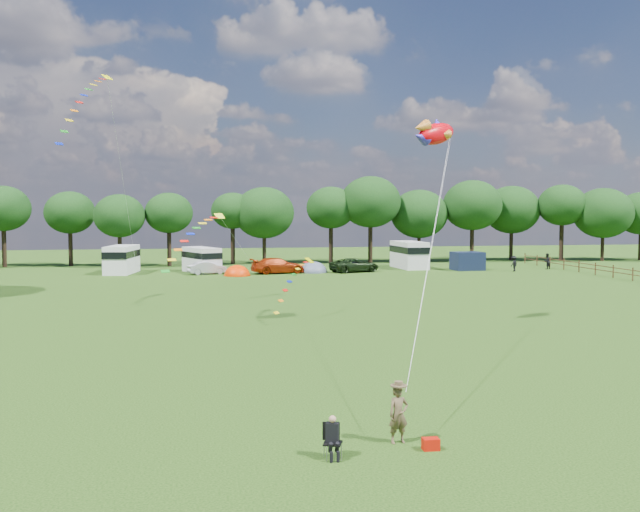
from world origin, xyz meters
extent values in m
plane|color=black|center=(0.00, 0.00, 0.00)|extent=(180.00, 180.00, 0.00)
cylinder|color=black|center=(-26.90, 55.70, 2.13)|extent=(0.49, 0.49, 4.25)
ellipsoid|color=black|center=(-26.90, 55.70, 6.45)|extent=(5.86, 5.86, 4.98)
cylinder|color=black|center=(-20.03, 56.31, 1.95)|extent=(0.47, 0.47, 3.90)
ellipsoid|color=black|center=(-20.03, 56.31, 6.00)|extent=(5.58, 5.58, 4.74)
cylinder|color=black|center=(-14.36, 53.27, 1.78)|extent=(0.44, 0.44, 3.56)
ellipsoid|color=black|center=(-14.36, 53.27, 5.64)|extent=(5.56, 5.56, 4.73)
cylinder|color=black|center=(-9.09, 54.23, 1.98)|extent=(0.47, 0.47, 3.95)
ellipsoid|color=black|center=(-9.09, 54.23, 5.95)|extent=(5.33, 5.33, 4.53)
cylinder|color=black|center=(-1.92, 56.03, 2.17)|extent=(0.50, 0.50, 4.33)
ellipsoid|color=black|center=(-1.92, 56.03, 6.19)|extent=(4.95, 4.95, 4.21)
cylinder|color=black|center=(1.70, 55.56, 1.66)|extent=(0.43, 0.43, 3.31)
ellipsoid|color=black|center=(1.70, 55.56, 5.95)|extent=(7.03, 7.03, 5.98)
cylinder|color=black|center=(9.66, 55.80, 2.18)|extent=(0.50, 0.50, 4.36)
ellipsoid|color=black|center=(9.66, 55.80, 6.56)|extent=(5.84, 5.84, 4.97)
cylinder|color=black|center=(14.25, 54.92, 2.27)|extent=(0.51, 0.51, 4.55)
ellipsoid|color=black|center=(14.25, 54.92, 7.23)|extent=(7.15, 7.15, 6.08)
cylinder|color=black|center=(20.49, 55.63, 1.61)|extent=(0.42, 0.42, 3.21)
ellipsoid|color=black|center=(20.49, 55.63, 5.80)|extent=(6.90, 6.90, 5.86)
cylinder|color=black|center=(26.98, 54.96, 2.09)|extent=(0.48, 0.48, 4.17)
ellipsoid|color=black|center=(26.98, 54.96, 6.86)|extent=(7.16, 7.16, 6.09)
cylinder|color=black|center=(32.97, 56.89, 1.83)|extent=(0.45, 0.45, 3.66)
ellipsoid|color=black|center=(32.97, 56.89, 6.31)|extent=(7.05, 7.05, 5.99)
cylinder|color=black|center=(38.41, 54.37, 2.32)|extent=(0.52, 0.52, 4.65)
ellipsoid|color=black|center=(38.41, 54.37, 6.88)|extent=(5.96, 5.96, 5.06)
cylinder|color=black|center=(43.16, 53.04, 1.59)|extent=(0.42, 0.42, 3.19)
ellipsoid|color=black|center=(43.16, 53.04, 5.89)|extent=(7.23, 7.23, 6.14)
cylinder|color=black|center=(48.55, 53.44, 1.76)|extent=(0.44, 0.44, 3.52)
cylinder|color=#472D19|center=(32.00, 30.00, 0.60)|extent=(0.12, 0.12, 1.20)
cylinder|color=#472D19|center=(32.00, 33.00, 0.60)|extent=(0.12, 0.12, 1.20)
cylinder|color=#472D19|center=(32.00, 31.50, 0.95)|extent=(0.08, 3.00, 0.08)
cylinder|color=#472D19|center=(32.00, 31.50, 0.55)|extent=(0.08, 3.00, 0.08)
cylinder|color=#472D19|center=(32.00, 36.00, 0.60)|extent=(0.12, 0.12, 1.20)
cylinder|color=#472D19|center=(32.00, 34.50, 0.95)|extent=(0.08, 3.00, 0.08)
cylinder|color=#472D19|center=(32.00, 34.50, 0.55)|extent=(0.08, 3.00, 0.08)
cylinder|color=#472D19|center=(32.00, 39.00, 0.60)|extent=(0.12, 0.12, 1.20)
cylinder|color=#472D19|center=(32.00, 37.50, 0.95)|extent=(0.08, 3.00, 0.08)
cylinder|color=#472D19|center=(32.00, 37.50, 0.55)|extent=(0.08, 3.00, 0.08)
cylinder|color=#472D19|center=(32.00, 42.00, 0.60)|extent=(0.12, 0.12, 1.20)
cylinder|color=#472D19|center=(32.00, 40.50, 0.95)|extent=(0.08, 3.00, 0.08)
cylinder|color=#472D19|center=(32.00, 40.50, 0.55)|extent=(0.08, 3.00, 0.08)
cylinder|color=#472D19|center=(32.00, 45.00, 0.60)|extent=(0.12, 0.12, 1.20)
cylinder|color=#472D19|center=(32.00, 43.50, 0.95)|extent=(0.08, 3.00, 0.08)
cylinder|color=#472D19|center=(32.00, 43.50, 0.55)|extent=(0.08, 3.00, 0.08)
cylinder|color=#472D19|center=(32.00, 48.00, 0.60)|extent=(0.12, 0.12, 1.20)
cylinder|color=#472D19|center=(32.00, 46.50, 0.95)|extent=(0.08, 3.00, 0.08)
cylinder|color=#472D19|center=(32.00, 46.50, 0.55)|extent=(0.08, 3.00, 0.08)
cylinder|color=#472D19|center=(32.00, 51.00, 0.60)|extent=(0.12, 0.12, 1.20)
cylinder|color=#472D19|center=(32.00, 49.50, 0.95)|extent=(0.08, 3.00, 0.08)
cylinder|color=#472D19|center=(32.00, 49.50, 0.55)|extent=(0.08, 3.00, 0.08)
imported|color=#9EA0A6|center=(-5.09, 43.14, 0.62)|extent=(3.77, 2.27, 1.25)
imported|color=#932707|center=(1.84, 42.87, 0.77)|extent=(5.50, 3.19, 1.55)
imported|color=black|center=(9.70, 43.12, 0.71)|extent=(5.66, 3.76, 1.42)
cube|color=white|center=(-13.42, 45.67, 1.37)|extent=(3.17, 5.80, 2.75)
cube|color=black|center=(-13.42, 45.67, 1.93)|extent=(3.24, 5.91, 0.65)
cylinder|color=black|center=(-13.69, 43.96, 0.39)|extent=(0.81, 0.40, 0.77)
cylinder|color=black|center=(-13.15, 47.38, 0.39)|extent=(0.81, 0.40, 0.77)
cube|color=silver|center=(-5.60, 45.40, 1.26)|extent=(3.99, 5.47, 2.51)
cube|color=black|center=(-5.60, 45.40, 1.77)|extent=(4.07, 5.58, 0.60)
cylinder|color=black|center=(-4.96, 43.95, 0.35)|extent=(0.75, 0.52, 0.71)
cylinder|color=black|center=(-6.24, 46.85, 0.35)|extent=(0.75, 0.52, 0.71)
cube|color=silver|center=(16.55, 46.74, 1.45)|extent=(2.78, 5.91, 2.89)
cube|color=black|center=(16.55, 46.74, 2.04)|extent=(2.83, 6.03, 0.69)
cylinder|color=black|center=(16.65, 44.93, 0.41)|extent=(0.83, 0.34, 0.81)
cylinder|color=black|center=(16.45, 48.56, 0.41)|extent=(0.83, 0.34, 0.81)
ellipsoid|color=#F33000|center=(-2.28, 41.19, 0.02)|extent=(2.44, 2.81, 2.01)
cylinder|color=#F33000|center=(-2.28, 41.19, 0.04)|extent=(2.56, 2.56, 0.08)
ellipsoid|color=#4C566B|center=(5.49, 43.49, 0.02)|extent=(2.78, 3.20, 2.17)
cylinder|color=#4C566B|center=(5.49, 43.49, 0.04)|extent=(2.92, 2.92, 0.08)
cube|color=black|center=(21.84, 43.38, 0.95)|extent=(3.14, 2.59, 1.90)
imported|color=brown|center=(-0.78, -8.82, 0.78)|extent=(0.61, 0.45, 1.56)
cylinder|color=#99999E|center=(-2.95, -9.90, 0.20)|extent=(0.02, 0.02, 0.40)
cylinder|color=#99999E|center=(-2.57, -9.90, 0.20)|extent=(0.02, 0.02, 0.40)
cylinder|color=#99999E|center=(-2.95, -9.52, 0.20)|extent=(0.02, 0.02, 0.40)
cylinder|color=#99999E|center=(-2.57, -9.52, 0.20)|extent=(0.02, 0.02, 0.40)
cube|color=black|center=(-2.76, -9.71, 0.40)|extent=(0.57, 0.56, 0.04)
cube|color=black|center=(-2.76, -9.50, 0.65)|extent=(0.43, 0.20, 0.47)
cube|color=black|center=(-2.76, -9.68, 0.67)|extent=(0.38, 0.31, 0.50)
sphere|color=tan|center=(-2.76, -9.69, 1.02)|extent=(0.19, 0.19, 0.19)
cube|color=#B71005|center=(-0.09, -9.51, 0.16)|extent=(0.44, 0.30, 0.31)
ellipsoid|color=red|center=(6.57, 9.59, 10.37)|extent=(3.00, 2.40, 1.65)
ellipsoid|color=#FFAC28|center=(6.57, 9.59, 10.24)|extent=(1.87, 1.49, 0.90)
cone|color=orange|center=(5.51, 8.94, 10.63)|extent=(1.24, 1.14, 0.87)
cone|color=#3425BF|center=(5.51, 8.94, 10.11)|extent=(1.24, 1.14, 0.87)
cone|color=#3425BF|center=(6.65, 9.63, 10.90)|extent=(0.90, 0.94, 0.74)
sphere|color=white|center=(7.26, 10.36, 10.52)|extent=(0.28, 0.28, 0.28)
sphere|color=black|center=(7.30, 10.43, 10.52)|extent=(0.14, 0.14, 0.14)
cube|color=#FFF905|center=(-12.63, 29.49, 16.34)|extent=(0.87, 0.88, 0.41)
cube|color=red|center=(-12.90, 29.00, 16.11)|extent=(0.59, 0.62, 0.12)
cube|color=orange|center=(-13.17, 28.50, 15.85)|extent=(0.59, 0.62, 0.13)
cube|color=yellow|center=(-13.44, 28.01, 15.50)|extent=(0.58, 0.62, 0.14)
cube|color=#198C1E|center=(-13.71, 27.51, 15.08)|extent=(0.58, 0.61, 0.15)
cube|color=#0C1EB2|center=(-13.98, 27.02, 14.57)|extent=(0.58, 0.61, 0.16)
cube|color=red|center=(-14.25, 26.52, 13.99)|extent=(0.57, 0.61, 0.17)
cube|color=orange|center=(-14.52, 26.03, 13.32)|extent=(0.57, 0.60, 0.18)
cube|color=yellow|center=(-14.79, 25.53, 12.58)|extent=(0.56, 0.60, 0.19)
cube|color=#198C1E|center=(-15.06, 25.04, 11.75)|extent=(0.56, 0.59, 0.19)
cube|color=#0C1EB2|center=(-15.33, 24.54, 10.85)|extent=(0.55, 0.59, 0.20)
cube|color=#F5FF24|center=(-4.47, 23.89, 5.87)|extent=(0.79, 0.73, 0.39)
cube|color=red|center=(-4.88, 23.44, 5.77)|extent=(0.62, 0.43, 0.11)
cube|color=orange|center=(-5.28, 22.99, 5.62)|extent=(0.62, 0.43, 0.12)
cube|color=yellow|center=(-5.69, 22.54, 5.39)|extent=(0.62, 0.43, 0.13)
cube|color=#198C1E|center=(-6.09, 22.09, 5.08)|extent=(0.61, 0.42, 0.14)
cube|color=#0C1EB2|center=(-6.50, 21.64, 4.69)|extent=(0.61, 0.42, 0.15)
cube|color=red|center=(-6.90, 21.19, 4.23)|extent=(0.61, 0.41, 0.16)
cube|color=orange|center=(-7.31, 20.74, 3.68)|extent=(0.61, 0.41, 0.17)
cube|color=yellow|center=(-7.71, 20.29, 3.05)|extent=(0.61, 0.40, 0.17)
cube|color=#198C1E|center=(-8.12, 19.84, 2.34)|extent=(0.60, 0.40, 0.18)
cube|color=#D8D500|center=(0.67, 15.55, 3.24)|extent=(0.65, 0.67, 0.31)
cube|color=red|center=(0.35, 15.01, 3.17)|extent=(0.41, 0.49, 0.09)
cube|color=orange|center=(0.04, 14.47, 3.06)|extent=(0.41, 0.49, 0.10)
cube|color=yellow|center=(-0.28, 13.93, 2.86)|extent=(0.41, 0.49, 0.11)
cube|color=#198C1E|center=(-0.59, 13.39, 2.59)|extent=(0.41, 0.49, 0.11)
cube|color=#0C1EB2|center=(-0.91, 12.85, 2.24)|extent=(0.40, 0.49, 0.12)
cube|color=red|center=(-1.22, 12.31, 1.81)|extent=(0.40, 0.48, 0.13)
cube|color=orange|center=(-1.54, 11.77, 1.30)|extent=(0.40, 0.48, 0.14)
cube|color=yellow|center=(-1.85, 11.23, 0.70)|extent=(0.39, 0.48, 0.14)
imported|color=black|center=(30.57, 42.96, 0.85)|extent=(0.95, 0.79, 1.69)
imported|color=black|center=(25.93, 41.03, 0.80)|extent=(1.12, 1.00, 1.61)
camera|label=1|loc=(-6.13, -27.14, 6.33)|focal=40.00mm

